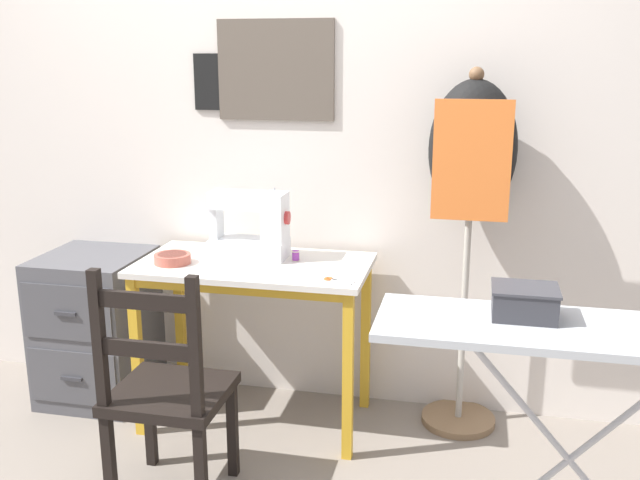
{
  "coord_description": "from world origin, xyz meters",
  "views": [
    {
      "loc": [
        0.89,
        -2.48,
        1.57
      ],
      "look_at": [
        0.29,
        0.24,
        0.85
      ],
      "focal_mm": 40.0,
      "sensor_mm": 36.0,
      "label": 1
    }
  ],
  "objects_px": {
    "fabric_bowl": "(172,258)",
    "thread_spool_near_machine": "(296,256)",
    "scissors": "(334,280)",
    "dress_form": "(471,169)",
    "wooden_chair": "(167,394)",
    "filing_cabinet": "(98,326)",
    "sewing_machine": "(253,227)",
    "storage_box": "(524,302)",
    "ironing_board": "(581,342)"
  },
  "relations": [
    {
      "from": "filing_cabinet",
      "to": "storage_box",
      "type": "relative_size",
      "value": 3.56
    },
    {
      "from": "fabric_bowl",
      "to": "storage_box",
      "type": "relative_size",
      "value": 0.79
    },
    {
      "from": "scissors",
      "to": "storage_box",
      "type": "height_order",
      "value": "storage_box"
    },
    {
      "from": "fabric_bowl",
      "to": "dress_form",
      "type": "xyz_separation_m",
      "value": [
        1.2,
        0.24,
        0.38
      ]
    },
    {
      "from": "fabric_bowl",
      "to": "ironing_board",
      "type": "bearing_deg",
      "value": -22.82
    },
    {
      "from": "fabric_bowl",
      "to": "wooden_chair",
      "type": "bearing_deg",
      "value": -69.88
    },
    {
      "from": "fabric_bowl",
      "to": "scissors",
      "type": "relative_size",
      "value": 1.2
    },
    {
      "from": "dress_form",
      "to": "ironing_board",
      "type": "bearing_deg",
      "value": -69.31
    },
    {
      "from": "dress_form",
      "to": "ironing_board",
      "type": "relative_size",
      "value": 1.31
    },
    {
      "from": "fabric_bowl",
      "to": "thread_spool_near_machine",
      "type": "distance_m",
      "value": 0.52
    },
    {
      "from": "scissors",
      "to": "filing_cabinet",
      "type": "xyz_separation_m",
      "value": [
        -1.18,
        0.24,
        -0.38
      ]
    },
    {
      "from": "sewing_machine",
      "to": "wooden_chair",
      "type": "height_order",
      "value": "sewing_machine"
    },
    {
      "from": "storage_box",
      "to": "fabric_bowl",
      "type": "bearing_deg",
      "value": 156.7
    },
    {
      "from": "sewing_machine",
      "to": "wooden_chair",
      "type": "xyz_separation_m",
      "value": [
        -0.11,
        -0.7,
        -0.45
      ]
    },
    {
      "from": "fabric_bowl",
      "to": "thread_spool_near_machine",
      "type": "xyz_separation_m",
      "value": [
        0.49,
        0.15,
        -0.0
      ]
    },
    {
      "from": "wooden_chair",
      "to": "scissors",
      "type": "bearing_deg",
      "value": 41.65
    },
    {
      "from": "sewing_machine",
      "to": "fabric_bowl",
      "type": "height_order",
      "value": "sewing_machine"
    },
    {
      "from": "sewing_machine",
      "to": "scissors",
      "type": "xyz_separation_m",
      "value": [
        0.4,
        -0.24,
        -0.13
      ]
    },
    {
      "from": "dress_form",
      "to": "scissors",
      "type": "bearing_deg",
      "value": -146.33
    },
    {
      "from": "thread_spool_near_machine",
      "to": "storage_box",
      "type": "distance_m",
      "value": 1.16
    },
    {
      "from": "scissors",
      "to": "filing_cabinet",
      "type": "bearing_deg",
      "value": 168.26
    },
    {
      "from": "sewing_machine",
      "to": "fabric_bowl",
      "type": "relative_size",
      "value": 2.24
    },
    {
      "from": "wooden_chair",
      "to": "sewing_machine",
      "type": "bearing_deg",
      "value": 81.22
    },
    {
      "from": "scissors",
      "to": "thread_spool_near_machine",
      "type": "distance_m",
      "value": 0.32
    },
    {
      "from": "sewing_machine",
      "to": "filing_cabinet",
      "type": "distance_m",
      "value": 0.93
    },
    {
      "from": "thread_spool_near_machine",
      "to": "wooden_chair",
      "type": "height_order",
      "value": "wooden_chair"
    },
    {
      "from": "fabric_bowl",
      "to": "dress_form",
      "type": "height_order",
      "value": "dress_form"
    },
    {
      "from": "thread_spool_near_machine",
      "to": "dress_form",
      "type": "relative_size",
      "value": 0.03
    },
    {
      "from": "scissors",
      "to": "storage_box",
      "type": "relative_size",
      "value": 0.66
    },
    {
      "from": "sewing_machine",
      "to": "ironing_board",
      "type": "relative_size",
      "value": 0.29
    },
    {
      "from": "scissors",
      "to": "dress_form",
      "type": "distance_m",
      "value": 0.72
    },
    {
      "from": "wooden_chair",
      "to": "dress_form",
      "type": "distance_m",
      "value": 1.46
    },
    {
      "from": "thread_spool_near_machine",
      "to": "ironing_board",
      "type": "relative_size",
      "value": 0.04
    },
    {
      "from": "thread_spool_near_machine",
      "to": "fabric_bowl",
      "type": "bearing_deg",
      "value": -163.25
    },
    {
      "from": "ironing_board",
      "to": "thread_spool_near_machine",
      "type": "bearing_deg",
      "value": 142.7
    },
    {
      "from": "filing_cabinet",
      "to": "storage_box",
      "type": "xyz_separation_m",
      "value": [
        1.85,
        -0.75,
        0.52
      ]
    },
    {
      "from": "fabric_bowl",
      "to": "wooden_chair",
      "type": "xyz_separation_m",
      "value": [
        0.2,
        -0.54,
        -0.33
      ]
    },
    {
      "from": "storage_box",
      "to": "ironing_board",
      "type": "bearing_deg",
      "value": -18.55
    },
    {
      "from": "scissors",
      "to": "ironing_board",
      "type": "height_order",
      "value": "ironing_board"
    },
    {
      "from": "fabric_bowl",
      "to": "ironing_board",
      "type": "height_order",
      "value": "ironing_board"
    },
    {
      "from": "wooden_chair",
      "to": "dress_form",
      "type": "xyz_separation_m",
      "value": [
        1.01,
        0.78,
        0.71
      ]
    },
    {
      "from": "scissors",
      "to": "dress_form",
      "type": "relative_size",
      "value": 0.08
    },
    {
      "from": "scissors",
      "to": "thread_spool_near_machine",
      "type": "bearing_deg",
      "value": 132.46
    },
    {
      "from": "dress_form",
      "to": "ironing_board",
      "type": "height_order",
      "value": "dress_form"
    },
    {
      "from": "sewing_machine",
      "to": "dress_form",
      "type": "relative_size",
      "value": 0.22
    },
    {
      "from": "filing_cabinet",
      "to": "scissors",
      "type": "bearing_deg",
      "value": -11.74
    },
    {
      "from": "sewing_machine",
      "to": "fabric_bowl",
      "type": "distance_m",
      "value": 0.36
    },
    {
      "from": "wooden_chair",
      "to": "dress_form",
      "type": "height_order",
      "value": "dress_form"
    },
    {
      "from": "scissors",
      "to": "dress_form",
      "type": "height_order",
      "value": "dress_form"
    },
    {
      "from": "scissors",
      "to": "storage_box",
      "type": "bearing_deg",
      "value": -37.12
    }
  ]
}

